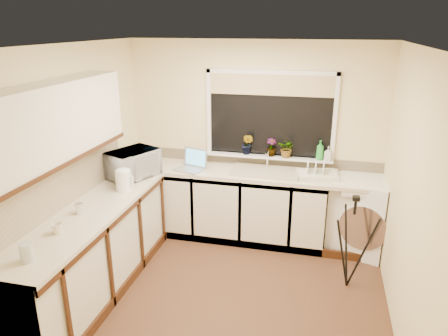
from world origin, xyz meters
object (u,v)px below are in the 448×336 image
soap_bottle_clear (328,154)px  plant_c (271,147)px  tripod (351,243)px  steel_jar (79,209)px  plant_d (287,148)px  laptop (192,164)px  cup_left (57,229)px  plant_b (247,144)px  soap_bottle_green (320,150)px  dish_rack (317,175)px  glass_jug (27,252)px  cup_back (334,173)px  washing_machine (361,214)px  kettle (124,181)px  microwave (133,164)px

soap_bottle_clear → plant_c: bearing=177.9°
tripod → steel_jar: (-2.57, -0.76, 0.44)m
plant_d → soap_bottle_clear: (0.49, -0.01, -0.03)m
laptop → plant_c: bearing=35.8°
plant_d → plant_c: bearing=174.4°
soap_bottle_clear → cup_left: soap_bottle_clear is taller
plant_b → plant_c: (0.30, 0.01, -0.02)m
steel_jar → plant_c: plant_c is taller
plant_c → soap_bottle_green: soap_bottle_green is taller
dish_rack → soap_bottle_green: size_ratio=1.86×
glass_jug → soap_bottle_green: (2.11, 2.63, 0.20)m
dish_rack → tripod: bearing=-75.7°
cup_back → washing_machine: bearing=-3.9°
glass_jug → steel_jar: size_ratio=1.42×
plant_d → cup_left: size_ratio=2.40×
steel_jar → plant_d: plant_d is taller
plant_d → steel_jar: bearing=-135.3°
kettle → plant_b: size_ratio=0.83×
plant_c → plant_d: size_ratio=0.95×
microwave → plant_c: bearing=-40.3°
soap_bottle_green → washing_machine: bearing=-18.3°
plant_b → cup_back: plant_b is taller
kettle → dish_rack: size_ratio=0.50×
steel_jar → soap_bottle_clear: size_ratio=0.60×
kettle → soap_bottle_green: (2.05, 1.13, 0.16)m
microwave → steel_jar: bearing=-158.4°
microwave → plant_c: plant_c is taller
washing_machine → cup_left: size_ratio=9.29×
dish_rack → plant_c: bearing=142.8°
washing_machine → soap_bottle_green: (-0.54, 0.18, 0.72)m
microwave → soap_bottle_clear: 2.34m
soap_bottle_green → cup_back: 0.33m
cup_back → laptop: bearing=-175.6°
laptop → soap_bottle_clear: bearing=27.7°
laptop → tripod: bearing=-2.7°
soap_bottle_green → soap_bottle_clear: 0.10m
kettle → plant_c: bearing=38.2°
dish_rack → soap_bottle_green: (0.01, 0.25, 0.24)m
plant_d → cup_left: plant_d is taller
plant_c → dish_rack: bearing=-24.4°
glass_jug → plant_c: size_ratio=0.67×
dish_rack → plant_b: plant_b is taller
laptop → plant_c: 1.01m
tripod → cup_back: size_ratio=9.45×
microwave → soap_bottle_green: 2.25m
laptop → washing_machine: bearing=21.3°
laptop → kettle: bearing=-102.8°
microwave → soap_bottle_clear: size_ratio=3.33×
washing_machine → steel_jar: 3.20m
cup_back → soap_bottle_green: bearing=139.6°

